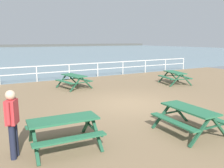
# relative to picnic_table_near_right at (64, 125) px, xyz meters

# --- Properties ---
(ground_plane) EXTENTS (30.00, 24.00, 0.20)m
(ground_plane) POSITION_rel_picnic_table_near_right_xyz_m (3.92, 2.74, -0.68)
(ground_plane) COLOR #846B4C
(sea_band) EXTENTS (142.00, 90.00, 0.01)m
(sea_band) POSITION_rel_picnic_table_near_right_xyz_m (3.92, 55.49, -0.58)
(sea_band) COLOR gray
(sea_band) RESTS_ON ground
(seaward_railing) EXTENTS (23.07, 0.07, 1.08)m
(seaward_railing) POSITION_rel_picnic_table_near_right_xyz_m (3.92, 10.49, 0.18)
(seaward_railing) COLOR white
(seaward_railing) RESTS_ON ground
(picnic_table_near_right) EXTENTS (1.90, 1.66, 0.80)m
(picnic_table_near_right) POSITION_rel_picnic_table_near_right_xyz_m (0.00, 0.00, 0.00)
(picnic_table_near_right) COLOR #286B47
(picnic_table_near_right) RESTS_ON ground
(picnic_table_mid_centre) EXTENTS (1.59, 1.84, 0.80)m
(picnic_table_mid_centre) POSITION_rel_picnic_table_near_right_xyz_m (3.60, -0.95, 0.00)
(picnic_table_mid_centre) COLOR #286B47
(picnic_table_mid_centre) RESTS_ON ground
(picnic_table_seaward) EXTENTS (1.82, 2.05, 0.80)m
(picnic_table_seaward) POSITION_rel_picnic_table_near_right_xyz_m (3.03, 7.21, 0.00)
(picnic_table_seaward) COLOR #286B47
(picnic_table_seaward) RESTS_ON ground
(picnic_table_corner) EXTENTS (1.92, 2.13, 0.80)m
(picnic_table_corner) POSITION_rel_picnic_table_near_right_xyz_m (9.12, 5.24, 0.00)
(picnic_table_corner) COLOR #286B47
(picnic_table_corner) RESTS_ON ground
(visitor) EXTENTS (0.35, 0.48, 1.66)m
(visitor) POSITION_rel_picnic_table_near_right_xyz_m (-1.23, 0.01, 0.36)
(visitor) COLOR #1E2338
(visitor) RESTS_ON ground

